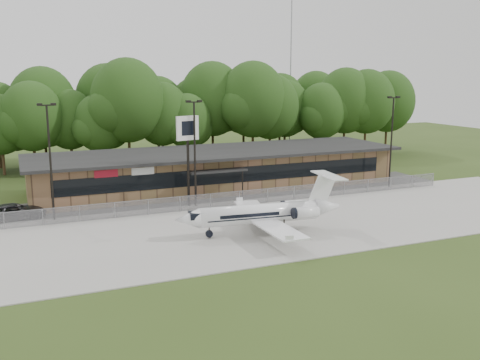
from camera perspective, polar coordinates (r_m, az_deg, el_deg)
name	(u,v)px	position (r m, az deg, el deg)	size (l,w,h in m)	color
ground	(332,251)	(39.70, 9.82, -7.48)	(160.00, 160.00, 0.00)	#314418
apron	(282,223)	(46.29, 4.48, -4.57)	(64.00, 18.00, 0.08)	#9E9B93
parking_lot	(232,195)	(56.43, -0.87, -1.65)	(50.00, 9.00, 0.06)	#383835
terminal	(217,169)	(60.06, -2.47, 1.23)	(41.00, 11.65, 4.30)	brown
fence	(249,197)	(52.22, 0.97, -1.87)	(46.00, 0.04, 1.52)	gray
treeline	(172,111)	(76.50, -7.27, 7.33)	(72.00, 12.00, 15.00)	#183E13
radio_mast	(291,75)	(90.18, 5.41, 11.14)	(0.20, 0.20, 25.00)	gray
light_pole_left	(50,153)	(48.54, -19.62, 2.72)	(1.55, 0.30, 10.23)	black
light_pole_mid	(195,145)	(50.91, -4.86, 3.70)	(1.55, 0.30, 10.23)	black
light_pole_right	(392,135)	(61.94, 15.88, 4.67)	(1.55, 0.30, 10.23)	black
business_jet	(265,214)	(42.74, 2.66, -3.63)	(13.85, 12.37, 4.66)	white
suv	(15,212)	(51.05, -22.88, -3.14)	(2.42, 5.24, 1.46)	#2B2A2D
pole_sign	(188,138)	(50.92, -5.60, 4.51)	(2.30, 0.72, 8.76)	black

